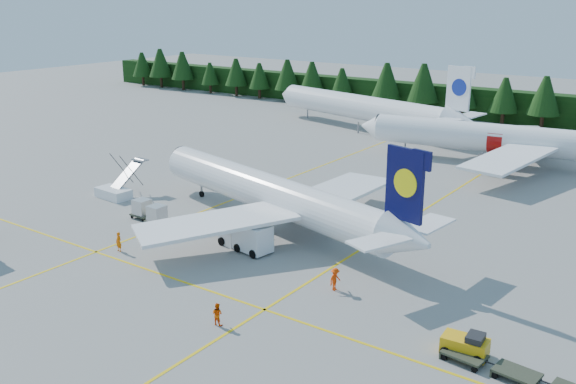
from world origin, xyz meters
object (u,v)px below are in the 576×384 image
Objects in this scene: airstairs at (116,190)px; service_truck at (245,235)px; airliner_navy at (263,192)px; airliner_red at (492,138)px; baggage_tug at (466,345)px.

airstairs reaches higher than service_truck.
service_truck is (3.13, -6.86, -2.09)m from airliner_navy.
service_truck is (23.01, -3.78, 0.49)m from airstairs.
airliner_red is at bearing 57.74° from airstairs.
airstairs is at bearing 179.81° from service_truck.
airliner_navy is 6.51× the size of service_truck.
airliner_navy is 0.94× the size of airliner_red.
airliner_red is at bearing 102.74° from baggage_tug.
baggage_tug is at bearing -5.32° from service_truck.
airliner_navy is at bearing 123.64° from service_truck.
airliner_red is 52.43m from airstairs.
service_truck is (-7.91, -46.04, -2.27)m from airliner_red.
airliner_navy is 40.70m from airliner_red.
airliner_red reaches higher than service_truck.
baggage_tug is (16.06, -52.23, -2.84)m from airliner_red.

